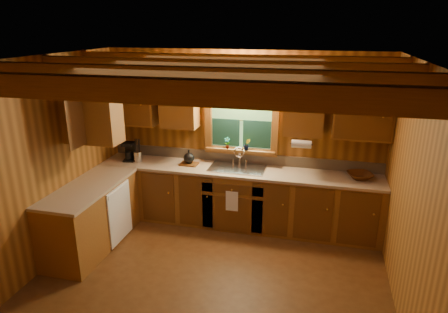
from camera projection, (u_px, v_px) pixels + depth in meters
room at (206, 183)px, 4.30m from camera, size 4.20×4.20×4.20m
ceiling_beams at (204, 72)px, 3.93m from camera, size 4.20×2.54×0.18m
base_cabinets at (200, 203)px, 5.87m from camera, size 4.20×2.22×0.86m
countertop at (200, 174)px, 5.73m from camera, size 4.20×2.24×0.04m
backsplash at (241, 158)px, 6.14m from camera, size 4.20×0.02×0.16m
dishwasher_panel at (120, 213)px, 5.54m from camera, size 0.02×0.60×0.80m
upper_cabinets at (196, 107)px, 5.57m from camera, size 4.19×1.77×0.78m
window at (241, 123)px, 5.95m from camera, size 1.12×0.08×1.00m
window_sill at (240, 150)px, 6.03m from camera, size 1.06×0.14×0.04m
wall_sconce at (240, 82)px, 5.63m from camera, size 0.45×0.21×0.17m
paper_towel_roll at (302, 144)px, 5.47m from camera, size 0.27×0.11×0.11m
dish_towel at (232, 201)px, 5.71m from camera, size 0.18×0.01×0.30m
sink at (237, 171)px, 5.92m from camera, size 0.82×0.48×0.43m
coffee_maker at (130, 151)px, 6.24m from camera, size 0.16×0.21×0.29m
utensil_crock at (138, 156)px, 6.18m from camera, size 0.13×0.13×0.37m
cutting_board at (189, 164)px, 6.07m from camera, size 0.27×0.20×0.02m
teakettle at (189, 158)px, 6.04m from camera, size 0.17×0.17×0.21m
wicker_basket at (360, 176)px, 5.52m from camera, size 0.43×0.43×0.08m
potted_plant_left at (227, 143)px, 6.02m from camera, size 0.10×0.08×0.18m
potted_plant_right at (247, 144)px, 5.95m from camera, size 0.12×0.11×0.18m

